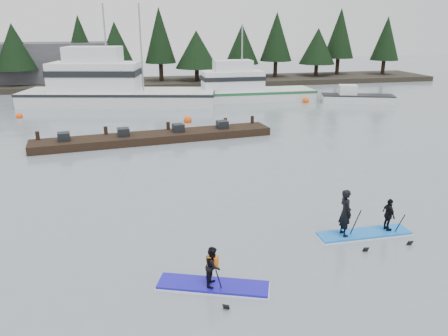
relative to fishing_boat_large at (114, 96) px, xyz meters
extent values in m
plane|color=gray|center=(5.13, -29.76, -0.75)|extent=(160.00, 160.00, 0.00)
cube|color=#2D281E|center=(5.13, 12.24, -0.45)|extent=(70.00, 8.00, 0.60)
cube|color=#4C4C51|center=(-8.87, 14.24, 1.75)|extent=(18.00, 6.00, 5.00)
cube|color=silver|center=(0.53, -0.12, -0.63)|extent=(18.09, 8.66, 2.33)
cube|color=white|center=(-1.51, 0.35, 1.79)|extent=(8.44, 5.17, 2.52)
cylinder|color=gray|center=(-0.32, 0.07, 4.30)|extent=(0.14, 0.14, 7.54)
cube|color=silver|center=(12.76, -0.48, -0.66)|extent=(12.83, 3.82, 1.83)
cube|color=white|center=(11.23, -0.46, 1.17)|extent=(5.79, 2.71, 1.83)
cylinder|color=gray|center=(12.13, -0.47, 3.26)|extent=(0.14, 0.14, 6.02)
cube|color=silver|center=(22.48, -4.25, -0.37)|extent=(6.76, 3.99, 0.76)
cube|color=black|center=(2.79, -14.26, -0.50)|extent=(15.27, 3.68, 0.50)
sphere|color=#F54E0C|center=(-7.29, -4.62, -0.75)|extent=(0.51, 0.51, 0.51)
sphere|color=#F54E0C|center=(5.58, -9.22, -0.75)|extent=(0.63, 0.63, 0.63)
sphere|color=#F54E0C|center=(17.75, -3.04, -0.75)|extent=(0.63, 0.63, 0.63)
cube|color=#1A13B2|center=(3.18, -31.03, -0.69)|extent=(3.24, 1.86, 0.12)
imported|color=black|center=(3.18, -31.03, -0.04)|extent=(0.62, 0.69, 1.17)
cube|color=orange|center=(3.18, -31.03, 0.10)|extent=(0.35, 0.29, 0.32)
cylinder|color=black|center=(3.33, -31.33, -0.51)|extent=(0.45, 0.78, 1.46)
cube|color=blue|center=(9.06, -29.04, -0.69)|extent=(3.36, 0.81, 0.12)
imported|color=black|center=(8.26, -29.04, 0.22)|extent=(0.41, 0.62, 1.69)
cylinder|color=black|center=(8.51, -29.26, -0.23)|extent=(0.18, 0.96, 1.64)
imported|color=black|center=(9.96, -29.05, -0.03)|extent=(0.30, 0.70, 1.20)
cylinder|color=black|center=(10.21, -29.27, -0.50)|extent=(0.16, 0.87, 1.47)
camera|label=1|loc=(1.12, -41.62, 6.47)|focal=35.00mm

